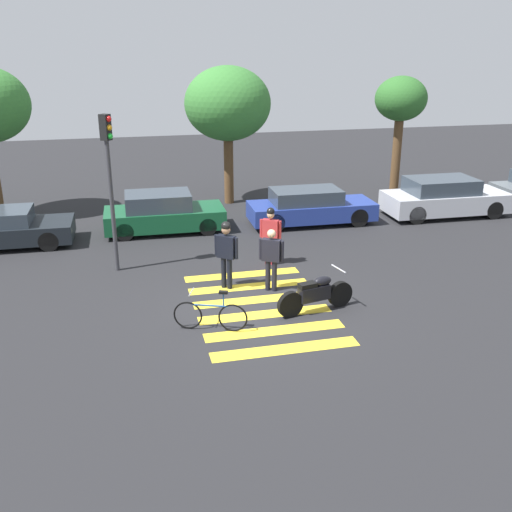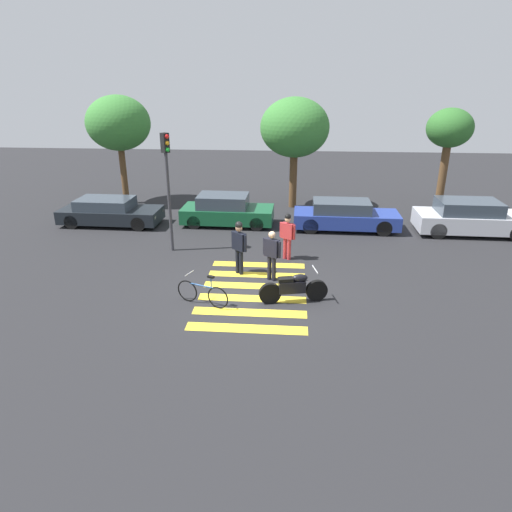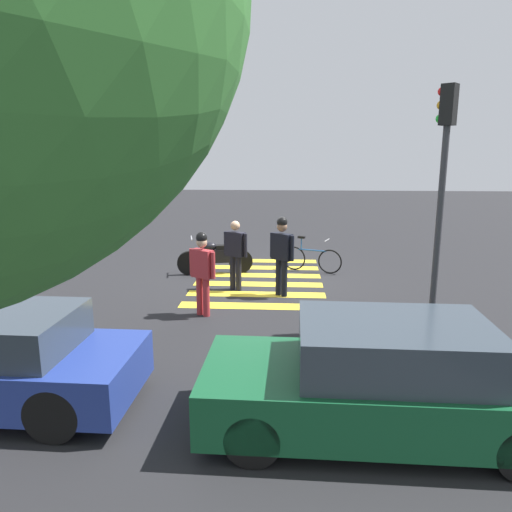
# 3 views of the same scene
# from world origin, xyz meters

# --- Properties ---
(ground_plane) EXTENTS (60.00, 60.00, 0.00)m
(ground_plane) POSITION_xyz_m (0.00, 0.00, 0.00)
(ground_plane) COLOR #232326
(police_motorcycle) EXTENTS (2.08, 0.75, 1.05)m
(police_motorcycle) POSITION_xyz_m (1.25, -0.57, 0.47)
(police_motorcycle) COLOR black
(police_motorcycle) RESTS_ON ground_plane
(leaning_bicycle) EXTENTS (1.65, 0.70, 1.00)m
(leaning_bicycle) POSITION_xyz_m (-1.44, -0.96, 0.38)
(leaning_bicycle) COLOR black
(leaning_bicycle) RESTS_ON ground_plane
(officer_on_foot) EXTENTS (0.56, 0.48, 1.89)m
(officer_on_foot) POSITION_xyz_m (-0.61, 1.41, 1.11)
(officer_on_foot) COLOR black
(officer_on_foot) RESTS_ON ground_plane
(officer_by_motorcycle) EXTENTS (0.60, 0.43, 1.72)m
(officer_by_motorcycle) POSITION_xyz_m (0.52, 0.98, 0.99)
(officer_by_motorcycle) COLOR black
(officer_by_motorcycle) RESTS_ON ground_plane
(pedestrian_bystander) EXTENTS (0.58, 0.42, 1.77)m
(pedestrian_bystander) POSITION_xyz_m (1.01, 2.91, 1.02)
(pedestrian_bystander) COLOR #B22D33
(pedestrian_bystander) RESTS_ON ground_plane
(crosswalk_stripes) EXTENTS (3.32, 4.95, 0.01)m
(crosswalk_stripes) POSITION_xyz_m (0.00, 0.00, 0.00)
(crosswalk_stripes) COLOR yellow
(crosswalk_stripes) RESTS_ON ground_plane
(car_green_compact) EXTENTS (4.19, 1.86, 1.40)m
(car_green_compact) POSITION_xyz_m (-1.83, 6.98, 0.66)
(car_green_compact) COLOR black
(car_green_compact) RESTS_ON ground_plane
(traffic_light_pole) EXTENTS (0.35, 0.34, 4.50)m
(traffic_light_pole) POSITION_xyz_m (-3.48, 3.46, 3.00)
(traffic_light_pole) COLOR #38383D
(traffic_light_pole) RESTS_ON ground_plane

